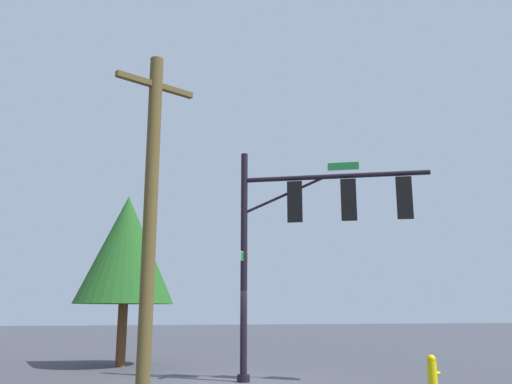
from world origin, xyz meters
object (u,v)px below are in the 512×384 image
Objects in this scene: signal_pole_assembly at (316,219)px; utility_pole at (150,219)px; fire_hydrant at (432,371)px; tree_near at (126,249)px.

signal_pole_assembly is 6.15m from utility_pole.
signal_pole_assembly reaches higher than fire_hydrant.
utility_pole is 1.17× the size of tree_near.
utility_pole is 8.70× the size of fire_hydrant.
utility_pole is at bearing -86.60° from tree_near.
fire_hydrant is (2.56, -1.44, -4.14)m from signal_pole_assembly.
tree_near is at bearing 93.40° from utility_pole.
fire_hydrant is (7.38, 2.29, -3.33)m from utility_pole.
tree_near is at bearing 137.56° from fire_hydrant.
signal_pole_assembly is 0.92× the size of utility_pole.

